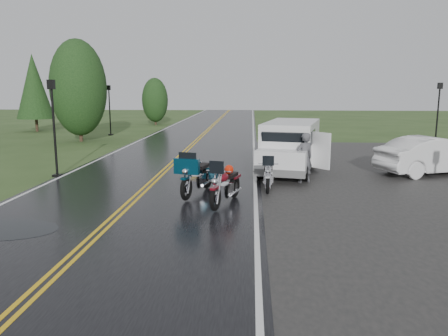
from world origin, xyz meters
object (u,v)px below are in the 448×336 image
at_px(motorcycle_teal, 186,179).
at_px(lamp_post_far_right, 438,115).
at_px(motorcycle_red, 215,189).
at_px(motorcycle_silver, 268,177).
at_px(van_white, 262,152).
at_px(lamp_post_far_left, 110,110).
at_px(lamp_post_near_left, 54,128).
at_px(person_at_van, 304,159).
at_px(sedan_white, 433,156).

distance_m(motorcycle_teal, lamp_post_far_right, 18.79).
xyz_separation_m(motorcycle_red, motorcycle_silver, (1.54, 2.10, -0.08)).
bearing_deg(motorcycle_red, motorcycle_silver, 69.73).
xyz_separation_m(van_white, lamp_post_far_right, (10.53, 9.99, 0.85)).
relative_size(motorcycle_silver, lamp_post_far_left, 0.56).
bearing_deg(lamp_post_near_left, lamp_post_far_left, 100.44).
bearing_deg(lamp_post_far_left, motorcycle_red, -64.74).
bearing_deg(person_at_van, van_white, -47.00).
height_order(motorcycle_teal, lamp_post_near_left, lamp_post_near_left).
bearing_deg(motorcycle_red, sedan_white, 52.08).
height_order(motorcycle_silver, van_white, van_white).
bearing_deg(motorcycle_silver, person_at_van, 58.65).
height_order(van_white, person_at_van, van_white).
xyz_separation_m(motorcycle_red, person_at_van, (2.94, 4.15, 0.23)).
bearing_deg(motorcycle_teal, lamp_post_near_left, 161.87).
relative_size(motorcycle_teal, sedan_white, 0.55).
bearing_deg(motorcycle_teal, motorcycle_silver, 36.03).
xyz_separation_m(person_at_van, sedan_white, (5.38, 1.93, -0.16)).
relative_size(lamp_post_far_left, lamp_post_far_right, 0.97).
distance_m(van_white, lamp_post_near_left, 8.14).
distance_m(motorcycle_silver, person_at_van, 2.50).
bearing_deg(sedan_white, lamp_post_near_left, 75.13).
xyz_separation_m(van_white, person_at_van, (1.56, -0.58, -0.15)).
xyz_separation_m(motorcycle_silver, lamp_post_near_left, (-8.25, 2.67, 1.30)).
xyz_separation_m(sedan_white, lamp_post_far_right, (3.59, 8.64, 1.16)).
bearing_deg(van_white, sedan_white, 23.98).
height_order(motorcycle_silver, sedan_white, sedan_white).
distance_m(lamp_post_far_left, lamp_post_far_right, 22.20).
distance_m(motorcycle_teal, lamp_post_near_left, 6.90).
height_order(van_white, lamp_post_far_left, lamp_post_far_left).
bearing_deg(motorcycle_teal, motorcycle_red, -33.80).
height_order(motorcycle_teal, lamp_post_far_right, lamp_post_far_right).
relative_size(motorcycle_silver, van_white, 0.38).
bearing_deg(motorcycle_teal, lamp_post_far_left, 128.60).
relative_size(motorcycle_red, van_white, 0.43).
distance_m(motorcycle_silver, lamp_post_far_right, 16.39).
bearing_deg(motorcycle_red, person_at_van, 70.58).
distance_m(motorcycle_red, lamp_post_near_left, 8.33).
bearing_deg(lamp_post_far_right, motorcycle_teal, -133.44).
xyz_separation_m(van_white, lamp_post_near_left, (-8.10, 0.04, 0.85)).
bearing_deg(van_white, motorcycle_teal, -110.14).
height_order(motorcycle_silver, lamp_post_far_left, lamp_post_far_left).
bearing_deg(lamp_post_near_left, person_at_van, -3.68).
bearing_deg(motorcycle_silver, sedan_white, 33.50).
height_order(motorcycle_silver, lamp_post_far_right, lamp_post_far_right).
height_order(van_white, lamp_post_far_right, lamp_post_far_right).
relative_size(motorcycle_silver, lamp_post_near_left, 0.54).
bearing_deg(motorcycle_red, lamp_post_far_left, 131.18).
xyz_separation_m(motorcycle_silver, lamp_post_far_right, (10.37, 12.62, 1.30)).
xyz_separation_m(motorcycle_red, lamp_post_far_left, (-9.58, 20.30, 1.18)).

